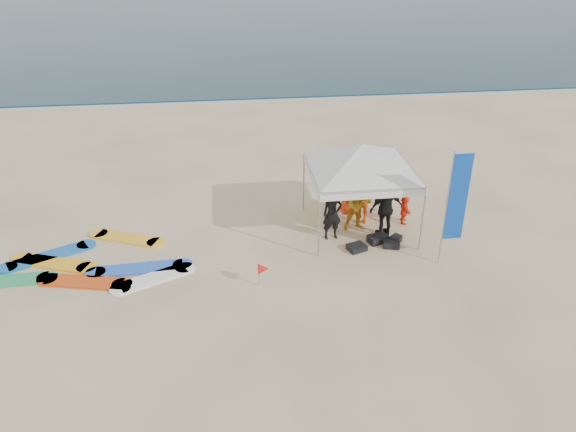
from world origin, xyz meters
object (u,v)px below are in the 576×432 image
(canopy_tent, at_px, (363,145))
(surfboard_spread, at_px, (90,266))
(person_seated, at_px, (405,208))
(person_black_a, at_px, (332,214))
(person_black_b, at_px, (386,208))
(feather_flag, at_px, (456,199))
(person_orange_b, at_px, (351,187))
(marker_pennant, at_px, (263,269))
(person_yellow, at_px, (358,204))
(person_orange_a, at_px, (363,197))

(canopy_tent, distance_m, surfboard_spread, 8.23)
(person_seated, bearing_deg, person_black_a, 117.58)
(person_black_b, height_order, feather_flag, feather_flag)
(person_black_a, bearing_deg, person_orange_b, 52.28)
(canopy_tent, distance_m, feather_flag, 3.06)
(person_seated, distance_m, marker_pennant, 5.41)
(person_seated, xyz_separation_m, surfboard_spread, (-9.19, -1.44, -0.45))
(canopy_tent, bearing_deg, person_seated, 7.20)
(person_yellow, bearing_deg, person_black_b, -33.44)
(person_orange_a, distance_m, person_black_b, 0.99)
(person_orange_a, xyz_separation_m, feather_flag, (1.79, -2.55, 1.07))
(person_seated, distance_m, feather_flag, 2.81)
(surfboard_spread, bearing_deg, person_yellow, 8.86)
(person_orange_a, height_order, person_orange_b, person_orange_b)
(canopy_tent, xyz_separation_m, feather_flag, (2.00, -2.17, -0.77))
(person_orange_b, bearing_deg, person_orange_a, 117.75)
(person_black_a, distance_m, surfboard_spread, 6.88)
(person_orange_b, relative_size, feather_flag, 0.55)
(person_orange_b, relative_size, surfboard_spread, 0.33)
(person_orange_a, bearing_deg, person_black_a, 41.62)
(person_yellow, bearing_deg, marker_pennant, -142.41)
(person_yellow, distance_m, canopy_tent, 1.86)
(person_orange_a, distance_m, person_orange_b, 0.69)
(person_orange_b, distance_m, canopy_tent, 2.08)
(person_orange_a, distance_m, surfboard_spread, 8.10)
(person_yellow, distance_m, surfboard_spread, 7.79)
(person_seated, xyz_separation_m, canopy_tent, (-1.50, -0.19, 2.21))
(feather_flag, xyz_separation_m, marker_pennant, (-5.09, -0.50, -1.43))
(surfboard_spread, bearing_deg, person_orange_b, 16.57)
(person_yellow, relative_size, feather_flag, 0.51)
(person_black_b, relative_size, canopy_tent, 0.43)
(person_black_b, xyz_separation_m, person_orange_b, (-0.69, 1.52, 0.02))
(person_black_a, bearing_deg, person_yellow, 18.57)
(person_yellow, distance_m, person_black_b, 0.84)
(person_black_b, distance_m, person_seated, 1.13)
(person_orange_b, bearing_deg, feather_flag, 132.55)
(person_black_a, height_order, person_seated, person_black_a)
(person_orange_a, relative_size, person_black_b, 0.97)
(person_yellow, relative_size, person_orange_a, 0.98)
(feather_flag, bearing_deg, canopy_tent, 132.69)
(person_orange_a, height_order, marker_pennant, person_orange_a)
(marker_pennant, bearing_deg, surfboard_spread, 162.86)
(person_black_b, relative_size, person_orange_b, 0.98)
(feather_flag, bearing_deg, person_black_a, 149.56)
(person_orange_a, relative_size, marker_pennant, 2.68)
(person_black_a, height_order, feather_flag, feather_flag)
(person_orange_b, bearing_deg, surfboard_spread, 27.21)
(person_orange_b, height_order, canopy_tent, canopy_tent)
(person_yellow, height_order, feather_flag, feather_flag)
(person_yellow, xyz_separation_m, feather_flag, (2.04, -2.11, 1.09))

